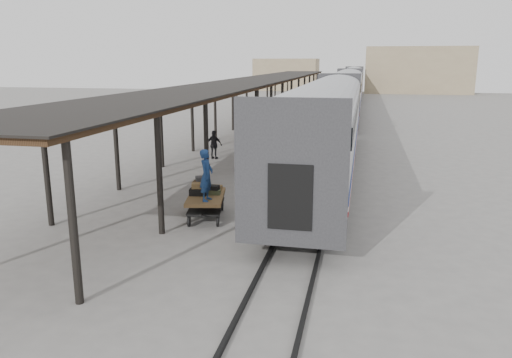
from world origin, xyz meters
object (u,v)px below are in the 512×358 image
object	(u,v)px
porter	(206,175)
baggage_cart	(206,201)
pedestrian	(214,145)
luggage_tug	(257,132)

from	to	relation	value
porter	baggage_cart	bearing A→B (deg)	22.72
pedestrian	porter	bearing A→B (deg)	114.63
luggage_tug	pedestrian	distance (m)	7.79
pedestrian	luggage_tug	bearing A→B (deg)	-87.32
baggage_cart	porter	size ratio (longest dim) A/B	1.44
baggage_cart	pedestrian	xyz separation A→B (m)	(-2.96, 10.89, 0.19)
porter	pedestrian	xyz separation A→B (m)	(-3.21, 11.54, -0.92)
luggage_tug	porter	bearing A→B (deg)	-93.58
luggage_tug	porter	distance (m)	19.46
porter	pedestrian	bearing A→B (deg)	17.25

